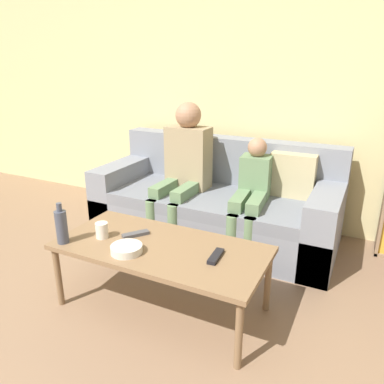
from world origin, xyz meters
name	(u,v)px	position (x,y,z in m)	size (l,w,h in m)	color
wall_back	(228,81)	(0.00, 2.84, 1.30)	(12.00, 0.06, 2.60)	beige
couch	(216,206)	(0.13, 2.32, 0.28)	(2.06, 0.86, 0.83)	gray
coffee_table	(161,251)	(0.23, 1.21, 0.40)	(1.28, 0.61, 0.43)	brown
person_adult	(184,161)	(-0.14, 2.24, 0.67)	(0.38, 0.61, 1.16)	#66845B
person_child	(251,191)	(0.48, 2.19, 0.51)	(0.28, 0.62, 0.91)	#66845B
cup_near	(102,230)	(-0.16, 1.15, 0.48)	(0.08, 0.08, 0.10)	silver
tv_remote_0	(136,234)	(0.02, 1.26, 0.44)	(0.14, 0.17, 0.02)	#47474C
tv_remote_1	(216,256)	(0.58, 1.22, 0.44)	(0.06, 0.17, 0.02)	black
snack_bowl	(127,249)	(0.10, 1.05, 0.46)	(0.18, 0.18, 0.05)	beige
bottle	(62,226)	(-0.33, 0.99, 0.54)	(0.07, 0.07, 0.26)	#424756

